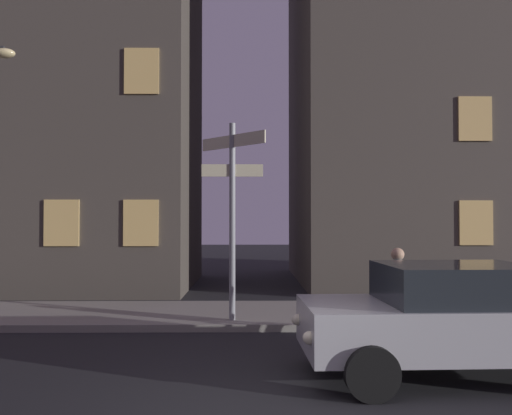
% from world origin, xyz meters
% --- Properties ---
extents(sidewalk_kerb, '(40.00, 2.95, 0.14)m').
position_xyz_m(sidewalk_kerb, '(0.00, 6.00, 0.07)').
color(sidewalk_kerb, gray).
rests_on(sidewalk_kerb, ground_plane).
extents(signpost, '(1.27, 1.27, 3.82)m').
position_xyz_m(signpost, '(-0.48, 5.01, 2.42)').
color(signpost, gray).
rests_on(signpost, sidewalk_kerb).
extents(car_far_trailing, '(4.01, 2.05, 1.49)m').
position_xyz_m(car_far_trailing, '(2.51, 1.62, 0.79)').
color(car_far_trailing, '#B7B7BC').
rests_on(car_far_trailing, ground_plane).
extents(cyclist, '(1.82, 0.35, 1.61)m').
position_xyz_m(cyclist, '(2.38, 3.52, 0.75)').
color(cyclist, black).
rests_on(cyclist, ground_plane).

